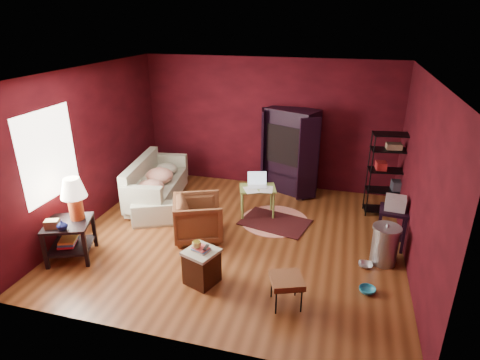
% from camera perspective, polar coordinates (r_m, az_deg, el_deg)
% --- Properties ---
extents(room, '(5.54, 5.04, 2.84)m').
position_cam_1_polar(room, '(6.46, -0.84, 2.64)').
color(room, brown).
rests_on(room, ground).
extents(sofa, '(1.47, 2.21, 0.84)m').
position_cam_1_polar(sofa, '(8.28, -11.93, -0.58)').
color(sofa, '#A5A891').
rests_on(sofa, ground).
extents(armchair, '(1.00, 1.02, 0.82)m').
position_cam_1_polar(armchair, '(6.90, -5.98, -5.15)').
color(armchair, black).
rests_on(armchair, ground).
extents(pet_bowl_steel, '(0.22, 0.06, 0.22)m').
position_cam_1_polar(pet_bowl_steel, '(6.55, 17.47, -10.88)').
color(pet_bowl_steel, silver).
rests_on(pet_bowl_steel, ground).
extents(pet_bowl_turquoise, '(0.24, 0.13, 0.23)m').
position_cam_1_polar(pet_bowl_turquoise, '(6.02, 17.72, -14.10)').
color(pet_bowl_turquoise, teal).
rests_on(pet_bowl_turquoise, ground).
extents(vase, '(0.17, 0.18, 0.16)m').
position_cam_1_polar(vase, '(6.54, -23.98, -5.88)').
color(vase, '#0D1444').
rests_on(vase, side_table).
extents(mug, '(0.15, 0.14, 0.13)m').
position_cam_1_polar(mug, '(5.66, -6.18, -9.01)').
color(mug, '#E3D96F').
rests_on(mug, hamper).
extents(side_table, '(0.86, 0.86, 1.31)m').
position_cam_1_polar(side_table, '(6.74, -22.88, -4.10)').
color(side_table, black).
rests_on(side_table, ground).
extents(sofa_cushions, '(1.07, 2.08, 0.83)m').
position_cam_1_polar(sofa_cushions, '(8.31, -12.07, -0.60)').
color(sofa_cushions, '#A5A891').
rests_on(sofa_cushions, sofa).
extents(hamper, '(0.55, 0.55, 0.61)m').
position_cam_1_polar(hamper, '(5.87, -5.47, -12.07)').
color(hamper, '#3F1F0E').
rests_on(hamper, ground).
extents(footstool, '(0.54, 0.54, 0.43)m').
position_cam_1_polar(footstool, '(5.44, 6.66, -14.13)').
color(footstool, black).
rests_on(footstool, ground).
extents(rug_round, '(1.52, 1.52, 0.01)m').
position_cam_1_polar(rug_round, '(7.61, 4.94, -5.77)').
color(rug_round, '#EFDCC7').
rests_on(rug_round, ground).
extents(rug_oriental, '(1.36, 1.06, 0.01)m').
position_cam_1_polar(rug_oriental, '(7.53, 4.97, -5.99)').
color(rug_oriental, '#4B1416').
rests_on(rug_oriental, ground).
extents(laptop_desk, '(0.78, 0.67, 0.83)m').
position_cam_1_polar(laptop_desk, '(7.60, 2.51, -1.46)').
color(laptop_desk, '#899F49').
rests_on(laptop_desk, ground).
extents(tv_armoire, '(1.31, 1.08, 1.81)m').
position_cam_1_polar(tv_armoire, '(8.60, 7.18, 4.32)').
color(tv_armoire, black).
rests_on(tv_armoire, ground).
extents(wire_shelving, '(0.83, 0.45, 1.61)m').
position_cam_1_polar(wire_shelving, '(8.01, 20.65, 1.19)').
color(wire_shelving, black).
rests_on(wire_shelving, ground).
extents(small_stand, '(0.49, 0.49, 0.90)m').
position_cam_1_polar(small_stand, '(6.98, 21.10, -3.93)').
color(small_stand, black).
rests_on(small_stand, ground).
extents(trash_can, '(0.57, 0.57, 0.68)m').
position_cam_1_polar(trash_can, '(6.63, 19.89, -8.63)').
color(trash_can, '#AAADB1').
rests_on(trash_can, ground).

